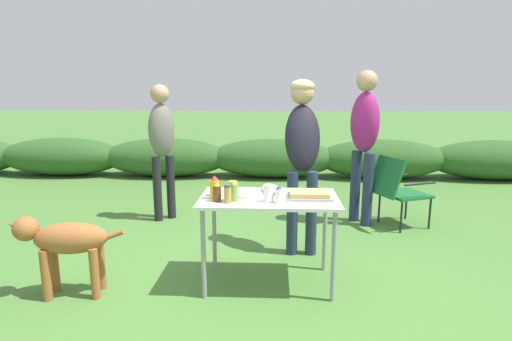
{
  "coord_description": "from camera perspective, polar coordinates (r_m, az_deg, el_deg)",
  "views": [
    {
      "loc": [
        0.05,
        -3.09,
        1.57
      ],
      "look_at": [
        -0.12,
        0.33,
        0.89
      ],
      "focal_mm": 28.0,
      "sensor_mm": 36.0,
      "label": 1
    }
  ],
  "objects": [
    {
      "name": "plate_stack",
      "position": [
        3.2,
        -0.86,
        -3.56
      ],
      "size": [
        0.21,
        0.21,
        0.02
      ],
      "primitive_type": "cylinder",
      "color": "white",
      "rests_on": "folding_table"
    },
    {
      "name": "mayo_bottle",
      "position": [
        3.02,
        3.26,
        -3.44
      ],
      "size": [
        0.06,
        0.06,
        0.14
      ],
      "color": "silver",
      "rests_on": "folding_table"
    },
    {
      "name": "shrub_hedge",
      "position": [
        7.39,
        2.41,
        1.78
      ],
      "size": [
        14.4,
        0.9,
        0.71
      ],
      "color": "#2D5623",
      "rests_on": "ground"
    },
    {
      "name": "beer_bottle",
      "position": [
        3.07,
        -5.6,
        -3.05
      ],
      "size": [
        0.06,
        0.06,
        0.16
      ],
      "color": "brown",
      "rests_on": "folding_table"
    },
    {
      "name": "ground_plane",
      "position": [
        3.46,
        1.79,
        -15.71
      ],
      "size": [
        60.0,
        60.0,
        0.0
      ],
      "primitive_type": "plane",
      "color": "#477533"
    },
    {
      "name": "food_tray",
      "position": [
        3.18,
        7.62,
        -3.48
      ],
      "size": [
        0.35,
        0.24,
        0.06
      ],
      "color": "#9E9EA3",
      "rests_on": "folding_table"
    },
    {
      "name": "relish_jar",
      "position": [
        3.08,
        -3.32,
        -2.98
      ],
      "size": [
        0.08,
        0.08,
        0.15
      ],
      "color": "olive",
      "rests_on": "folding_table"
    },
    {
      "name": "mustard_bottle",
      "position": [
        3.15,
        -5.94,
        -2.44
      ],
      "size": [
        0.08,
        0.08,
        0.19
      ],
      "color": "yellow",
      "rests_on": "folding_table"
    },
    {
      "name": "mixing_bowl",
      "position": [
        3.31,
        2.16,
        -2.66
      ],
      "size": [
        0.18,
        0.18,
        0.07
      ],
      "primitive_type": "ellipsoid",
      "color": "#ADBC99",
      "rests_on": "folding_table"
    },
    {
      "name": "folding_table",
      "position": [
        3.22,
        1.86,
        -5.12
      ],
      "size": [
        1.1,
        0.64,
        0.74
      ],
      "color": "silver",
      "rests_on": "ground"
    },
    {
      "name": "dog",
      "position": [
        3.44,
        -25.71,
        -9.13
      ],
      "size": [
        0.87,
        0.31,
        0.64
      ],
      "rotation": [
        0.0,
        0.0,
        1.7
      ],
      "color": "#9E5B2D",
      "rests_on": "ground"
    },
    {
      "name": "standing_person_in_navy_coat",
      "position": [
        4.95,
        -13.3,
        4.48
      ],
      "size": [
        0.4,
        0.39,
        1.65
      ],
      "rotation": [
        0.0,
        0.0,
        0.7
      ],
      "color": "black",
      "rests_on": "ground"
    },
    {
      "name": "standing_person_in_dark_puffer",
      "position": [
        3.88,
        6.63,
        3.89
      ],
      "size": [
        0.34,
        0.48,
        1.69
      ],
      "rotation": [
        0.0,
        0.0,
        0.02
      ],
      "color": "#232D4C",
      "rests_on": "ground"
    },
    {
      "name": "paper_cup_stack",
      "position": [
        3.05,
        1.79,
        -3.27
      ],
      "size": [
        0.08,
        0.08,
        0.13
      ],
      "primitive_type": "cylinder",
      "color": "white",
      "rests_on": "folding_table"
    },
    {
      "name": "hot_sauce_bottle",
      "position": [
        3.24,
        -5.66,
        -2.33
      ],
      "size": [
        0.08,
        0.08,
        0.15
      ],
      "color": "#CC4214",
      "rests_on": "folding_table"
    },
    {
      "name": "camp_chair_green_behind_table",
      "position": [
        4.92,
        19.61,
        -2.37
      ],
      "size": [
        0.72,
        0.65,
        0.83
      ],
      "rotation": [
        0.0,
        0.0,
        -1.18
      ],
      "color": "#19602D",
      "rests_on": "ground"
    },
    {
      "name": "standing_person_with_beanie",
      "position": [
        4.83,
        15.21,
        5.22
      ],
      "size": [
        0.43,
        0.47,
        1.81
      ],
      "rotation": [
        0.0,
        0.0,
        -1.02
      ],
      "color": "#232D4C",
      "rests_on": "ground"
    },
    {
      "name": "spice_jar",
      "position": [
        3.02,
        -4.08,
        -3.36
      ],
      "size": [
        0.06,
        0.06,
        0.14
      ],
      "color": "#B2893D",
      "rests_on": "folding_table"
    }
  ]
}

